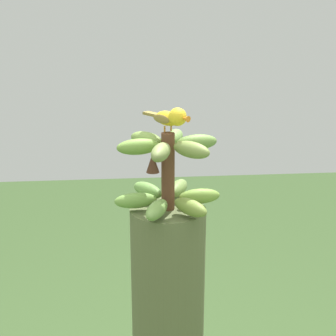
# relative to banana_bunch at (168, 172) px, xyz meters

# --- Properties ---
(banana_bunch) EXTENTS (0.29, 0.31, 0.22)m
(banana_bunch) POSITION_rel_banana_bunch_xyz_m (0.00, 0.00, 0.00)
(banana_bunch) COLOR brown
(banana_bunch) RESTS_ON banana_tree
(perched_bird) EXTENTS (0.16, 0.12, 0.07)m
(perched_bird) POSITION_rel_banana_bunch_xyz_m (-0.01, 0.01, 0.15)
(perched_bird) COLOR #C68933
(perched_bird) RESTS_ON banana_bunch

